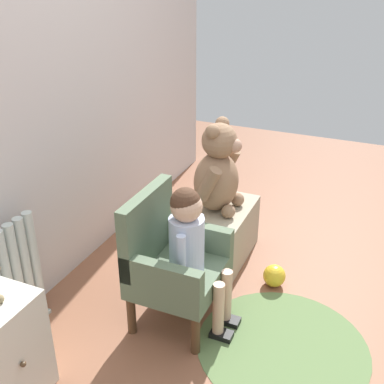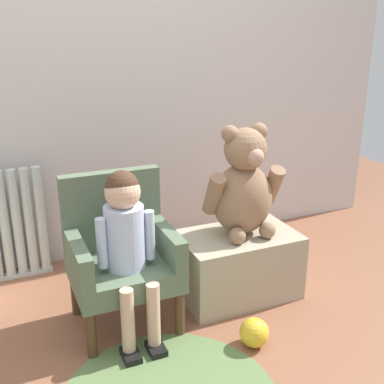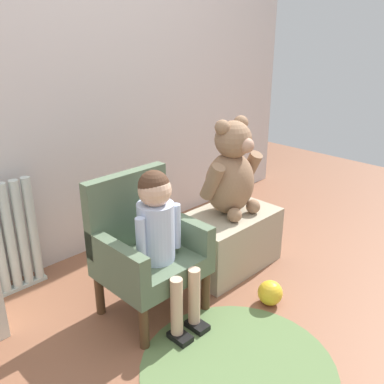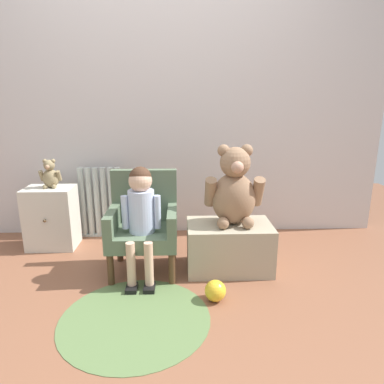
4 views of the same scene
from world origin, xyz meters
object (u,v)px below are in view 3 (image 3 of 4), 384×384
(radiator, at_px, (4,241))
(floor_rug, at_px, (238,366))
(child_armchair, at_px, (145,247))
(toy_ball, at_px, (270,293))
(low_bench, at_px, (228,240))
(large_teddy_bear, at_px, (231,172))
(child_figure, at_px, (160,226))

(radiator, relative_size, floor_rug, 0.74)
(child_armchair, distance_m, toy_ball, 0.68)
(low_bench, bearing_deg, radiator, 148.07)
(large_teddy_bear, relative_size, floor_rug, 0.66)
(radiator, xyz_separation_m, low_bench, (1.02, -0.63, -0.14))
(radiator, height_order, floor_rug, radiator)
(large_teddy_bear, xyz_separation_m, floor_rug, (-0.61, -0.58, -0.57))
(radiator, distance_m, toy_ball, 1.38)
(large_teddy_bear, distance_m, toy_ball, 0.67)
(floor_rug, bearing_deg, radiator, 109.67)
(radiator, bearing_deg, large_teddy_bear, -30.84)
(child_armchair, xyz_separation_m, low_bench, (0.59, -0.02, -0.18))
(child_figure, height_order, toy_ball, child_figure)
(radiator, bearing_deg, child_figure, -59.50)
(child_figure, relative_size, toy_ball, 5.87)
(large_teddy_bear, height_order, floor_rug, large_teddy_bear)
(radiator, bearing_deg, toy_ball, -49.58)
(child_armchair, distance_m, child_figure, 0.18)
(radiator, bearing_deg, child_armchair, -55.11)
(child_armchair, height_order, floor_rug, child_armchair)
(child_armchair, height_order, child_figure, child_figure)
(radiator, relative_size, child_figure, 0.81)
(large_teddy_bear, xyz_separation_m, toy_ball, (-0.16, -0.41, -0.51))
(child_figure, bearing_deg, large_teddy_bear, 9.49)
(child_armchair, bearing_deg, child_figure, -90.00)
(child_figure, bearing_deg, child_armchair, 90.00)
(child_figure, height_order, floor_rug, child_figure)
(low_bench, relative_size, large_teddy_bear, 1.06)
(child_figure, distance_m, toy_ball, 0.70)
(low_bench, bearing_deg, toy_ball, -108.44)
(floor_rug, relative_size, toy_ball, 6.46)
(child_armchair, distance_m, large_teddy_bear, 0.66)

